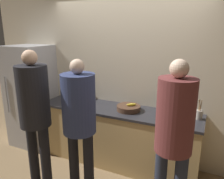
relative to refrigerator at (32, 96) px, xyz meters
name	(u,v)px	position (x,y,z in m)	size (l,w,h in m)	color
ground_plane	(108,174)	(1.68, -0.31, -0.90)	(14.00, 14.00, 0.00)	#8C704C
wall_back	(126,79)	(1.68, 0.36, 0.40)	(5.20, 0.06, 2.60)	beige
counter	(118,135)	(1.68, 0.05, -0.45)	(2.45, 0.65, 0.90)	tan
refrigerator	(32,96)	(0.00, 0.00, 0.00)	(0.69, 0.71, 1.80)	#B7B7BC
person_left	(34,107)	(0.95, -0.89, 0.22)	(0.38, 0.38, 1.83)	black
person_center	(79,114)	(1.50, -0.73, 0.17)	(0.41, 0.41, 1.73)	black
person_right	(174,130)	(2.63, -0.75, 0.19)	(0.37, 0.37, 1.79)	#232838
fruit_bowl	(129,108)	(1.85, 0.04, 0.04)	(0.35, 0.35, 0.12)	#4C3323
utensil_crock	(199,114)	(2.81, 0.12, 0.08)	(0.09, 0.09, 0.27)	#ADA393
bottle_green	(159,115)	(2.34, -0.13, 0.08)	(0.07, 0.07, 0.20)	#236033
cup_yellow	(81,98)	(0.96, 0.13, 0.05)	(0.09, 0.09, 0.08)	gold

